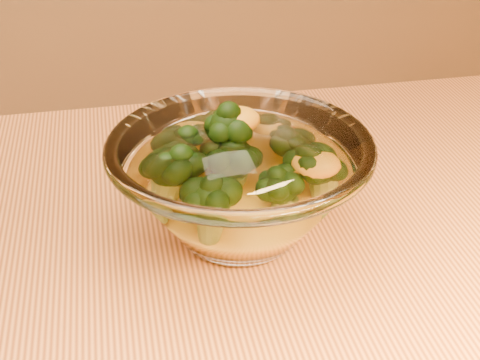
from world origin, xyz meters
TOP-DOWN VIEW (x-y plane):
  - glass_bowl at (0.05, 0.09)m, footprint 0.23×0.23m
  - cheese_sauce at (0.05, 0.09)m, footprint 0.12×0.12m
  - broccoli_heap at (0.04, 0.11)m, footprint 0.16×0.16m

SIDE VIEW (x-z plane):
  - cheese_sauce at x=0.05m, z-range 0.77..0.80m
  - glass_bowl at x=0.05m, z-range 0.75..0.86m
  - broccoli_heap at x=0.04m, z-range 0.78..0.86m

